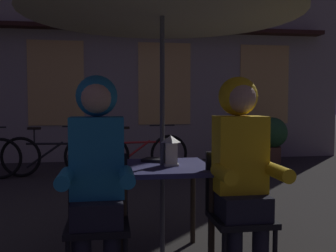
{
  "coord_description": "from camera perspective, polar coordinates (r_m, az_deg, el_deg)",
  "views": [
    {
      "loc": [
        -0.4,
        -2.9,
        1.23
      ],
      "look_at": [
        0.0,
        -0.29,
        1.06
      ],
      "focal_mm": 41.12,
      "sensor_mm": 36.0,
      "label": 1
    }
  ],
  "objects": [
    {
      "name": "potted_plant",
      "position": [
        7.83,
        15.15,
        -1.5
      ],
      "size": [
        0.6,
        0.6,
        0.92
      ],
      "color": "brown",
      "rests_on": "ground_plane"
    },
    {
      "name": "cafe_table",
      "position": [
        2.99,
        -0.85,
        -7.75
      ],
      "size": [
        0.72,
        0.72,
        0.74
      ],
      "color": "navy",
      "rests_on": "ground_plane"
    },
    {
      "name": "chair_right",
      "position": [
        2.78,
        10.3,
        -11.83
      ],
      "size": [
        0.4,
        0.4,
        0.87
      ],
      "color": "black",
      "rests_on": "ground_plane"
    },
    {
      "name": "book",
      "position": [
        3.16,
        -1.88,
        -5.04
      ],
      "size": [
        0.24,
        0.22,
        0.02
      ],
      "primitive_type": "cube",
      "rotation": [
        0.0,
        0.0,
        -0.48
      ],
      "color": "black",
      "rests_on": "cafe_table"
    },
    {
      "name": "person_right_hooded",
      "position": [
        2.65,
        10.79,
        -4.69
      ],
      "size": [
        0.45,
        0.56,
        1.4
      ],
      "color": "black",
      "rests_on": "ground_plane"
    },
    {
      "name": "chair_left",
      "position": [
        2.64,
        -10.35,
        -12.68
      ],
      "size": [
        0.4,
        0.4,
        0.87
      ],
      "color": "black",
      "rests_on": "ground_plane"
    },
    {
      "name": "person_left_hooded",
      "position": [
        2.51,
        -10.48,
        -5.18
      ],
      "size": [
        0.45,
        0.56,
        1.4
      ],
      "color": "black",
      "rests_on": "ground_plane"
    },
    {
      "name": "lantern",
      "position": [
        2.94,
        0.41,
        -3.53
      ],
      "size": [
        0.11,
        0.11,
        0.23
      ],
      "color": "white",
      "rests_on": "cafe_table"
    },
    {
      "name": "bicycle_second",
      "position": [
        6.55,
        -16.79,
        -4.24
      ],
      "size": [
        1.68,
        0.22,
        0.84
      ],
      "color": "black",
      "rests_on": "ground_plane"
    },
    {
      "name": "shopfront_building",
      "position": [
        8.5,
        -8.49,
        16.26
      ],
      "size": [
        10.0,
        0.93,
        6.2
      ],
      "color": "#9E9389",
      "rests_on": "ground_plane"
    },
    {
      "name": "bicycle_third",
      "position": [
        6.5,
        -4.18,
        -4.16
      ],
      "size": [
        1.67,
        0.3,
        0.84
      ],
      "color": "black",
      "rests_on": "ground_plane"
    }
  ]
}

